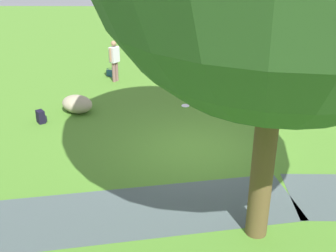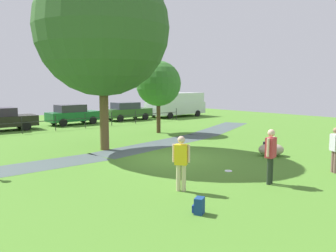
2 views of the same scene
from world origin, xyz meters
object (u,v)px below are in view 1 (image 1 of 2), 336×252
object	(u,v)px
passerby_on_path	(192,62)
frisbee_on_grass	(185,106)
man_near_boulder	(269,74)
lawn_boulder	(77,104)
handbag_on_grass	(110,73)
backpack_by_boulder	(41,117)
woman_with_handbag	(114,58)
spare_backpack_on_lawn	(282,80)

from	to	relation	value
passerby_on_path	frisbee_on_grass	size ratio (longest dim) A/B	6.40
man_near_boulder	passerby_on_path	size ratio (longest dim) A/B	0.94
lawn_boulder	handbag_on_grass	world-z (taller)	lawn_boulder
handbag_on_grass	passerby_on_path	bearing A→B (deg)	157.80
lawn_boulder	backpack_by_boulder	size ratio (longest dim) A/B	3.46
frisbee_on_grass	handbag_on_grass	bearing A→B (deg)	-47.03
woman_with_handbag	man_near_boulder	world-z (taller)	man_near_boulder
frisbee_on_grass	backpack_by_boulder	bearing A→B (deg)	17.43
spare_backpack_on_lawn	frisbee_on_grass	world-z (taller)	spare_backpack_on_lawn
woman_with_handbag	frisbee_on_grass	xyz separation A→B (m)	(-2.68, 2.56, -0.92)
backpack_by_boulder	frisbee_on_grass	xyz separation A→B (m)	(-4.48, -1.41, -0.18)
passerby_on_path	frisbee_on_grass	xyz separation A→B (m)	(0.27, 1.87, -1.00)
woman_with_handbag	frisbee_on_grass	size ratio (longest dim) A/B	5.97
lawn_boulder	woman_with_handbag	size ratio (longest dim) A/B	0.86
passerby_on_path	backpack_by_boulder	size ratio (longest dim) A/B	4.32
man_near_boulder	frisbee_on_grass	xyz separation A→B (m)	(2.87, 0.59, -0.93)
man_near_boulder	handbag_on_grass	xyz separation A→B (m)	(5.85, -2.61, -0.80)
woman_with_handbag	spare_backpack_on_lawn	bearing A→B (deg)	176.74
passerby_on_path	backpack_by_boulder	distance (m)	5.83
lawn_boulder	spare_backpack_on_lawn	xyz separation A→B (m)	(-7.31, -2.73, -0.08)
woman_with_handbag	backpack_by_boulder	distance (m)	4.42
man_near_boulder	spare_backpack_on_lawn	distance (m)	1.99
woman_with_handbag	lawn_boulder	bearing A→B (deg)	74.45
man_near_boulder	handbag_on_grass	size ratio (longest dim) A/B	4.23
backpack_by_boulder	lawn_boulder	bearing A→B (deg)	-137.12
man_near_boulder	backpack_by_boulder	world-z (taller)	man_near_boulder
backpack_by_boulder	spare_backpack_on_lawn	size ratio (longest dim) A/B	1.00
lawn_boulder	handbag_on_grass	distance (m)	3.78
spare_backpack_on_lawn	man_near_boulder	bearing A→B (deg)	60.66
lawn_boulder	frisbee_on_grass	size ratio (longest dim) A/B	5.13
lawn_boulder	spare_backpack_on_lawn	distance (m)	7.81
woman_with_handbag	man_near_boulder	bearing A→B (deg)	160.41
man_near_boulder	handbag_on_grass	bearing A→B (deg)	-24.06
handbag_on_grass	spare_backpack_on_lawn	bearing A→B (deg)	171.54
handbag_on_grass	frisbee_on_grass	world-z (taller)	handbag_on_grass
lawn_boulder	spare_backpack_on_lawn	bearing A→B (deg)	-159.55
lawn_boulder	handbag_on_grass	xyz separation A→B (m)	(-0.56, -3.73, -0.13)
backpack_by_boulder	passerby_on_path	bearing A→B (deg)	-145.40
lawn_boulder	backpack_by_boulder	xyz separation A→B (m)	(0.94, 0.88, -0.08)
backpack_by_boulder	handbag_on_grass	bearing A→B (deg)	-108.10
backpack_by_boulder	man_near_boulder	bearing A→B (deg)	-164.82
handbag_on_grass	spare_backpack_on_lawn	distance (m)	6.83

